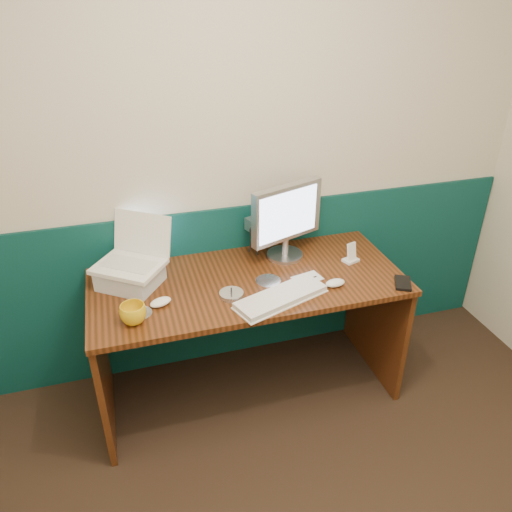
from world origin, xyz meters
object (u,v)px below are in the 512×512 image
object	(u,v)px
keyboard	(281,298)
desk	(248,337)
camcorder	(255,234)
laptop	(126,245)
monitor	(286,221)
mug	(133,314)

from	to	relation	value
keyboard	desk	bearing A→B (deg)	95.31
desk	camcorder	world-z (taller)	camcorder
desk	keyboard	distance (m)	0.46
laptop	camcorder	xyz separation A→B (m)	(0.70, 0.15, -0.12)
desk	monitor	bearing A→B (deg)	34.08
laptop	keyboard	distance (m)	0.79
monitor	keyboard	world-z (taller)	monitor
keyboard	camcorder	size ratio (longest dim) A/B	2.06
monitor	desk	bearing A→B (deg)	-165.57
monitor	mug	size ratio (longest dim) A/B	3.61
desk	monitor	distance (m)	0.67
desk	laptop	world-z (taller)	laptop
mug	camcorder	xyz separation A→B (m)	(0.71, 0.47, 0.06)
desk	mug	xyz separation A→B (m)	(-0.59, -0.20, 0.42)
mug	desk	bearing A→B (deg)	19.20
desk	keyboard	xyz separation A→B (m)	(0.10, -0.22, 0.39)
monitor	camcorder	size ratio (longest dim) A/B	1.92
desk	laptop	size ratio (longest dim) A/B	5.01
laptop	monitor	distance (m)	0.84
monitor	mug	world-z (taller)	monitor
desk	keyboard	size ratio (longest dim) A/B	3.48
desk	mug	world-z (taller)	mug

